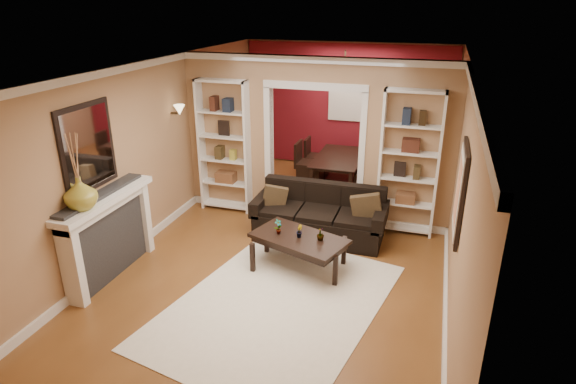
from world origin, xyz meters
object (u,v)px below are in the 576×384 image
(dining_table, at_px, (340,170))
(bookshelf_left, at_px, (225,147))
(bookshelf_right, at_px, (409,164))
(sofa, at_px, (319,213))
(coffee_table, at_px, (299,252))
(fireplace, at_px, (111,237))

(dining_table, bearing_deg, bookshelf_left, 137.17)
(bookshelf_right, bearing_deg, sofa, -155.26)
(coffee_table, relative_size, bookshelf_right, 0.56)
(sofa, xyz_separation_m, bookshelf_left, (-1.84, 0.58, 0.75))
(coffee_table, xyz_separation_m, fireplace, (-2.35, -0.92, 0.34))
(bookshelf_right, distance_m, fireplace, 4.47)
(sofa, xyz_separation_m, fireplace, (-2.38, -1.95, 0.18))
(dining_table, bearing_deg, coffee_table, -177.95)
(coffee_table, bearing_deg, fireplace, -139.76)
(bookshelf_right, distance_m, dining_table, 2.46)
(bookshelf_right, bearing_deg, fireplace, -145.20)
(sofa, xyz_separation_m, bookshelf_right, (1.26, 0.58, 0.75))
(bookshelf_right, xyz_separation_m, fireplace, (-3.64, -2.53, -0.57))
(sofa, relative_size, bookshelf_right, 0.90)
(fireplace, height_order, dining_table, fireplace)
(coffee_table, distance_m, dining_table, 3.43)
(fireplace, bearing_deg, dining_table, 62.90)
(bookshelf_right, bearing_deg, dining_table, 127.94)
(bookshelf_left, bearing_deg, dining_table, 47.17)
(bookshelf_left, relative_size, dining_table, 1.40)
(coffee_table, bearing_deg, bookshelf_right, 69.99)
(fireplace, relative_size, dining_table, 1.04)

